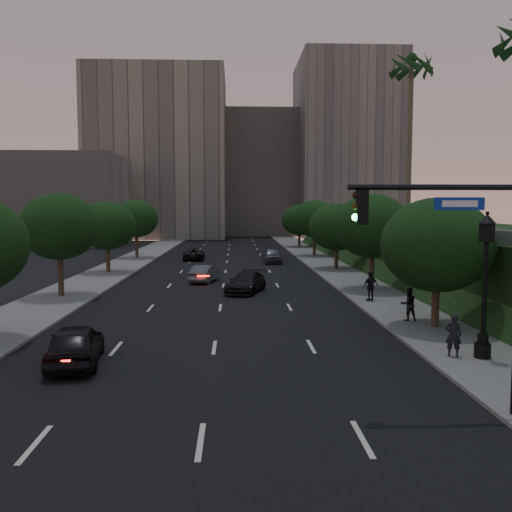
{
  "coord_description": "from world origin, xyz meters",
  "views": [
    {
      "loc": [
        0.86,
        -16.85,
        5.72
      ],
      "look_at": [
        1.8,
        7.23,
        3.6
      ],
      "focal_mm": 38.0,
      "sensor_mm": 36.0,
      "label": 1
    }
  ],
  "objects_px": {
    "sedan_near_left": "(75,344)",
    "sedan_mid_left": "(205,274)",
    "pedestrian_c": "(371,286)",
    "sedan_near_right": "(246,283)",
    "traffic_signal_mast": "(499,282)",
    "sedan_far_right": "(272,255)",
    "street_lamp": "(485,292)",
    "pedestrian_b": "(408,304)",
    "pedestrian_a": "(453,335)",
    "sedan_far_left": "(194,254)"
  },
  "relations": [
    {
      "from": "sedan_mid_left",
      "to": "pedestrian_c",
      "type": "distance_m",
      "value": 14.38
    },
    {
      "from": "sedan_near_left",
      "to": "pedestrian_b",
      "type": "relative_size",
      "value": 2.71
    },
    {
      "from": "pedestrian_a",
      "to": "pedestrian_c",
      "type": "distance_m",
      "value": 12.36
    },
    {
      "from": "sedan_mid_left",
      "to": "sedan_far_left",
      "type": "relative_size",
      "value": 0.86
    },
    {
      "from": "sedan_near_left",
      "to": "pedestrian_c",
      "type": "xyz_separation_m",
      "value": [
        14.06,
        12.39,
        0.28
      ]
    },
    {
      "from": "sedan_far_left",
      "to": "pedestrian_a",
      "type": "relative_size",
      "value": 2.94
    },
    {
      "from": "pedestrian_b",
      "to": "pedestrian_a",
      "type": "bearing_deg",
      "value": 82.57
    },
    {
      "from": "traffic_signal_mast",
      "to": "sedan_mid_left",
      "type": "bearing_deg",
      "value": 109.71
    },
    {
      "from": "pedestrian_a",
      "to": "pedestrian_b",
      "type": "bearing_deg",
      "value": -77.36
    },
    {
      "from": "sedan_mid_left",
      "to": "sedan_far_right",
      "type": "height_order",
      "value": "sedan_far_right"
    },
    {
      "from": "street_lamp",
      "to": "sedan_far_right",
      "type": "height_order",
      "value": "street_lamp"
    },
    {
      "from": "pedestrian_c",
      "to": "street_lamp",
      "type": "bearing_deg",
      "value": 71.02
    },
    {
      "from": "pedestrian_c",
      "to": "sedan_near_right",
      "type": "bearing_deg",
      "value": -54.36
    },
    {
      "from": "pedestrian_a",
      "to": "sedan_far_right",
      "type": "bearing_deg",
      "value": -67.21
    },
    {
      "from": "street_lamp",
      "to": "sedan_far_right",
      "type": "relative_size",
      "value": 1.2
    },
    {
      "from": "street_lamp",
      "to": "sedan_far_left",
      "type": "xyz_separation_m",
      "value": [
        -13.78,
        40.51,
        -1.97
      ]
    },
    {
      "from": "sedan_mid_left",
      "to": "sedan_far_left",
      "type": "distance_m",
      "value": 18.28
    },
    {
      "from": "sedan_far_right",
      "to": "pedestrian_a",
      "type": "distance_m",
      "value": 37.18
    },
    {
      "from": "street_lamp",
      "to": "pedestrian_b",
      "type": "height_order",
      "value": "street_lamp"
    },
    {
      "from": "sedan_mid_left",
      "to": "pedestrian_a",
      "type": "relative_size",
      "value": 2.52
    },
    {
      "from": "sedan_far_left",
      "to": "sedan_mid_left",
      "type": "bearing_deg",
      "value": 95.93
    },
    {
      "from": "traffic_signal_mast",
      "to": "pedestrian_c",
      "type": "distance_m",
      "value": 17.6
    },
    {
      "from": "street_lamp",
      "to": "sedan_near_right",
      "type": "height_order",
      "value": "street_lamp"
    },
    {
      "from": "traffic_signal_mast",
      "to": "sedan_far_right",
      "type": "bearing_deg",
      "value": 94.71
    },
    {
      "from": "street_lamp",
      "to": "pedestrian_b",
      "type": "distance_m",
      "value": 6.99
    },
    {
      "from": "street_lamp",
      "to": "pedestrian_b",
      "type": "relative_size",
      "value": 3.4
    },
    {
      "from": "pedestrian_c",
      "to": "pedestrian_b",
      "type": "bearing_deg",
      "value": 70.44
    },
    {
      "from": "street_lamp",
      "to": "pedestrian_b",
      "type": "xyz_separation_m",
      "value": [
        -0.63,
        6.76,
        -1.66
      ]
    },
    {
      "from": "sedan_near_right",
      "to": "sedan_far_right",
      "type": "xyz_separation_m",
      "value": [
        3.19,
        20.17,
        0.1
      ]
    },
    {
      "from": "pedestrian_b",
      "to": "pedestrian_c",
      "type": "height_order",
      "value": "pedestrian_c"
    },
    {
      "from": "sedan_far_right",
      "to": "street_lamp",
      "type": "bearing_deg",
      "value": -82.08
    },
    {
      "from": "sedan_far_right",
      "to": "sedan_near_left",
      "type": "bearing_deg",
      "value": -105.07
    },
    {
      "from": "sedan_far_right",
      "to": "pedestrian_b",
      "type": "height_order",
      "value": "pedestrian_b"
    },
    {
      "from": "sedan_far_right",
      "to": "pedestrian_c",
      "type": "height_order",
      "value": "pedestrian_c"
    },
    {
      "from": "sedan_near_left",
      "to": "sedan_mid_left",
      "type": "distance_m",
      "value": 22.45
    },
    {
      "from": "sedan_near_left",
      "to": "sedan_mid_left",
      "type": "height_order",
      "value": "sedan_near_left"
    },
    {
      "from": "street_lamp",
      "to": "pedestrian_c",
      "type": "distance_m",
      "value": 12.73
    },
    {
      "from": "pedestrian_b",
      "to": "sedan_far_left",
      "type": "bearing_deg",
      "value": -72.63
    },
    {
      "from": "sedan_mid_left",
      "to": "sedan_near_right",
      "type": "height_order",
      "value": "sedan_near_right"
    },
    {
      "from": "sedan_far_right",
      "to": "traffic_signal_mast",
      "type": "bearing_deg",
      "value": -85.52
    },
    {
      "from": "sedan_near_left",
      "to": "sedan_near_right",
      "type": "height_order",
      "value": "sedan_near_left"
    },
    {
      "from": "street_lamp",
      "to": "sedan_far_right",
      "type": "xyz_separation_m",
      "value": [
        -5.32,
        37.16,
        -1.84
      ]
    },
    {
      "from": "traffic_signal_mast",
      "to": "pedestrian_b",
      "type": "xyz_separation_m",
      "value": [
        1.23,
        11.55,
        -2.7
      ]
    },
    {
      "from": "street_lamp",
      "to": "sedan_near_right",
      "type": "distance_m",
      "value": 19.1
    },
    {
      "from": "traffic_signal_mast",
      "to": "pedestrian_c",
      "type": "height_order",
      "value": "traffic_signal_mast"
    },
    {
      "from": "sedan_near_left",
      "to": "sedan_far_right",
      "type": "relative_size",
      "value": 0.96
    },
    {
      "from": "street_lamp",
      "to": "pedestrian_c",
      "type": "height_order",
      "value": "street_lamp"
    },
    {
      "from": "sedan_near_right",
      "to": "pedestrian_c",
      "type": "xyz_separation_m",
      "value": [
        7.46,
        -4.4,
        0.35
      ]
    },
    {
      "from": "sedan_far_right",
      "to": "pedestrian_a",
      "type": "height_order",
      "value": "pedestrian_a"
    },
    {
      "from": "pedestrian_a",
      "to": "sedan_far_left",
      "type": "bearing_deg",
      "value": -56.28
    }
  ]
}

